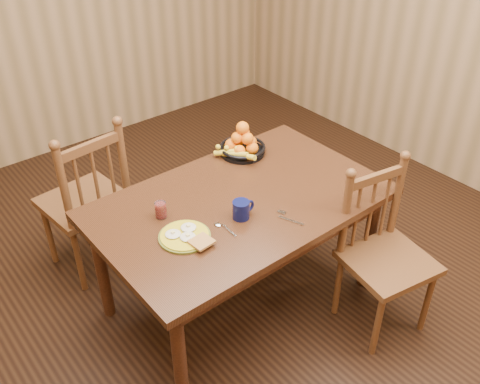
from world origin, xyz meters
TOP-DOWN VIEW (x-y plane):
  - room at (0.00, 0.00)m, footprint 4.52×5.02m
  - dining_table at (0.00, 0.00)m, footprint 1.60×1.00m
  - chair_far at (-0.55, 0.84)m, footprint 0.52×0.51m
  - chair_near at (0.52, -0.63)m, footprint 0.52×0.50m
  - breakfast_plate at (-0.42, -0.09)m, footprint 0.26×0.29m
  - fork at (0.09, -0.29)m, footprint 0.06×0.18m
  - spoon at (-0.23, -0.13)m, footprint 0.04×0.16m
  - coffee_mug at (-0.09, -0.13)m, footprint 0.13×0.09m
  - juice_glass at (-0.42, 0.14)m, footprint 0.06×0.06m
  - fruit_bowl at (0.32, 0.38)m, footprint 0.32×0.32m

SIDE VIEW (x-z plane):
  - chair_near at x=0.52m, z-range -0.01..0.98m
  - chair_far at x=-0.55m, z-range -0.01..1.05m
  - dining_table at x=0.00m, z-range 0.29..1.04m
  - fork at x=0.09m, z-range 0.75..0.76m
  - spoon at x=-0.23m, z-range 0.75..0.76m
  - breakfast_plate at x=-0.42m, z-range 0.74..0.78m
  - juice_glass at x=-0.42m, z-range 0.75..0.84m
  - coffee_mug at x=-0.09m, z-range 0.75..0.85m
  - fruit_bowl at x=0.32m, z-range 0.70..0.93m
  - room at x=0.00m, z-range -0.01..2.71m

